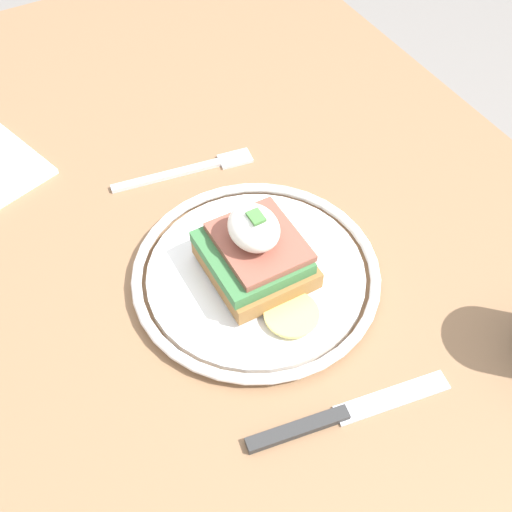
{
  "coord_description": "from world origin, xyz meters",
  "views": [
    {
      "loc": [
        0.35,
        -0.15,
        1.24
      ],
      "look_at": [
        0.02,
        0.03,
        0.79
      ],
      "focal_mm": 45.0,
      "sensor_mm": 36.0,
      "label": 1
    }
  ],
  "objects_px": {
    "sandwich": "(256,252)",
    "knife": "(334,417)",
    "fork": "(190,170)",
    "plate": "(256,274)"
  },
  "relations": [
    {
      "from": "sandwich",
      "to": "knife",
      "type": "relative_size",
      "value": 0.74
    },
    {
      "from": "sandwich",
      "to": "knife",
      "type": "bearing_deg",
      "value": -4.97
    },
    {
      "from": "sandwich",
      "to": "knife",
      "type": "xyz_separation_m",
      "value": [
        0.16,
        -0.01,
        -0.04
      ]
    },
    {
      "from": "knife",
      "to": "fork",
      "type": "bearing_deg",
      "value": 175.97
    },
    {
      "from": "sandwich",
      "to": "knife",
      "type": "distance_m",
      "value": 0.16
    },
    {
      "from": "plate",
      "to": "fork",
      "type": "bearing_deg",
      "value": 176.91
    },
    {
      "from": "sandwich",
      "to": "fork",
      "type": "height_order",
      "value": "sandwich"
    },
    {
      "from": "plate",
      "to": "fork",
      "type": "relative_size",
      "value": 1.48
    },
    {
      "from": "fork",
      "to": "sandwich",
      "type": "bearing_deg",
      "value": -3.13
    },
    {
      "from": "plate",
      "to": "knife",
      "type": "xyz_separation_m",
      "value": [
        0.16,
        -0.01,
        -0.01
      ]
    }
  ]
}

